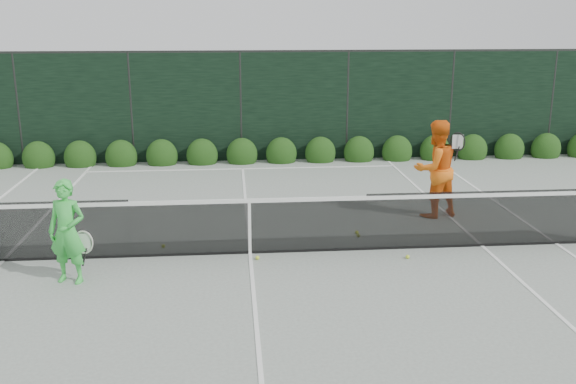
{
  "coord_description": "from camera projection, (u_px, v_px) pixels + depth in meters",
  "views": [
    {
      "loc": [
        -0.26,
        -10.37,
        3.92
      ],
      "look_at": [
        0.68,
        0.3,
        1.0
      ],
      "focal_mm": 40.0,
      "sensor_mm": 36.0,
      "label": 1
    }
  ],
  "objects": [
    {
      "name": "ground",
      "position": [
        250.0,
        254.0,
        11.02
      ],
      "size": [
        80.0,
        80.0,
        0.0
      ],
      "primitive_type": "plane",
      "color": "gray",
      "rests_on": "ground"
    },
    {
      "name": "tennis_net",
      "position": [
        248.0,
        224.0,
        10.87
      ],
      "size": [
        12.9,
        0.1,
        1.07
      ],
      "color": "black",
      "rests_on": "ground"
    },
    {
      "name": "player_woman",
      "position": [
        67.0,
        232.0,
        9.65
      ],
      "size": [
        0.69,
        0.53,
        1.61
      ],
      "rotation": [
        0.0,
        0.0,
        -0.27
      ],
      "color": "green",
      "rests_on": "ground"
    },
    {
      "name": "player_man",
      "position": [
        435.0,
        169.0,
        12.85
      ],
      "size": [
        1.14,
        1.0,
        1.97
      ],
      "rotation": [
        0.0,
        0.0,
        3.45
      ],
      "color": "orange",
      "rests_on": "ground"
    },
    {
      "name": "court_lines",
      "position": [
        250.0,
        253.0,
        11.01
      ],
      "size": [
        11.03,
        23.83,
        0.01
      ],
      "color": "white",
      "rests_on": "ground"
    },
    {
      "name": "windscreen_fence",
      "position": [
        255.0,
        217.0,
        8.01
      ],
      "size": [
        32.0,
        21.07,
        3.06
      ],
      "color": "black",
      "rests_on": "ground"
    },
    {
      "name": "hedge_row",
      "position": [
        242.0,
        155.0,
        17.82
      ],
      "size": [
        31.66,
        0.65,
        0.94
      ],
      "color": "#10360E",
      "rests_on": "ground"
    },
    {
      "name": "tennis_balls",
      "position": [
        309.0,
        245.0,
        11.33
      ],
      "size": [
        4.21,
        1.41,
        0.07
      ],
      "color": "#D1E733",
      "rests_on": "ground"
    }
  ]
}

